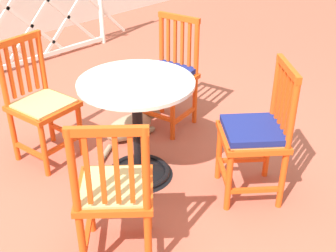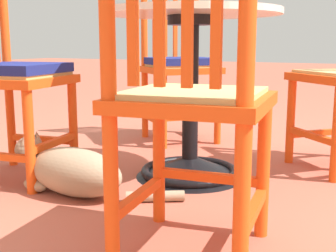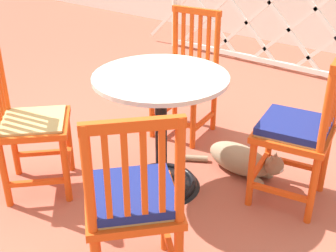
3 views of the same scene
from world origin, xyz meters
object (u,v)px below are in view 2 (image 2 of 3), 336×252
(cafe_table, at_px, (190,114))
(tabby_cat, at_px, (68,170))
(orange_chair_facing_out, at_px, (191,102))
(orange_chair_at_corner, at_px, (12,77))
(orange_chair_near_fence, at_px, (179,67))

(cafe_table, xyz_separation_m, tabby_cat, (0.33, 0.43, -0.19))
(tabby_cat, bearing_deg, orange_chair_facing_out, 158.87)
(orange_chair_facing_out, bearing_deg, cafe_table, -65.00)
(orange_chair_at_corner, height_order, orange_chair_facing_out, same)
(cafe_table, height_order, orange_chair_at_corner, orange_chair_at_corner)
(orange_chair_near_fence, bearing_deg, cafe_table, 120.00)
(orange_chair_at_corner, relative_size, orange_chair_near_fence, 1.00)
(tabby_cat, bearing_deg, cafe_table, -127.24)
(orange_chair_at_corner, bearing_deg, orange_chair_near_fence, -105.23)
(orange_chair_facing_out, relative_size, orange_chair_near_fence, 1.00)
(orange_chair_at_corner, distance_m, orange_chair_facing_out, 1.04)
(orange_chair_near_fence, bearing_deg, orange_chair_facing_out, 117.55)
(tabby_cat, bearing_deg, orange_chair_near_fence, -86.77)
(tabby_cat, bearing_deg, orange_chair_at_corner, -10.89)
(orange_chair_near_fence, bearing_deg, orange_chair_at_corner, 74.77)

